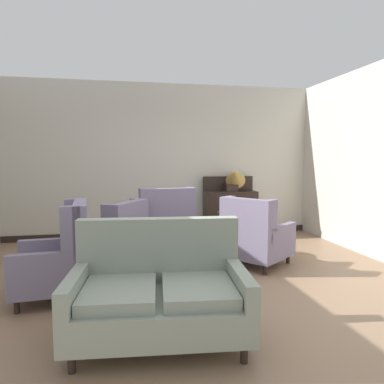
% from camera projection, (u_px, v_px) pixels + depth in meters
% --- Properties ---
extents(ground, '(8.61, 8.61, 0.00)m').
position_uv_depth(ground, '(192.00, 291.00, 4.17)').
color(ground, '#896B51').
extents(wall_back, '(6.31, 0.08, 3.03)m').
position_uv_depth(wall_back, '(163.00, 161.00, 7.02)').
color(wall_back, beige).
rests_on(wall_back, ground).
extents(wall_right, '(0.08, 4.28, 3.03)m').
position_uv_depth(wall_right, '(374.00, 161.00, 5.51)').
color(wall_right, beige).
rests_on(wall_right, ground).
extents(baseboard_back, '(6.15, 0.03, 0.12)m').
position_uv_depth(baseboard_back, '(164.00, 233.00, 7.10)').
color(baseboard_back, black).
rests_on(baseboard_back, ground).
extents(coffee_table, '(0.80, 0.80, 0.45)m').
position_uv_depth(coffee_table, '(186.00, 256.00, 4.34)').
color(coffee_table, black).
rests_on(coffee_table, ground).
extents(porcelain_vase, '(0.17, 0.17, 0.36)m').
position_uv_depth(porcelain_vase, '(182.00, 237.00, 4.30)').
color(porcelain_vase, '#384C93').
rests_on(porcelain_vase, coffee_table).
extents(settee, '(1.56, 1.02, 1.01)m').
position_uv_depth(settee, '(159.00, 293.00, 3.03)').
color(settee, gray).
rests_on(settee, ground).
extents(armchair_foreground_right, '(1.16, 1.14, 1.01)m').
position_uv_depth(armchair_foreground_right, '(255.00, 237.00, 5.10)').
color(armchair_foreground_right, slate).
rests_on(armchair_foreground_right, ground).
extents(armchair_near_sideboard, '(0.93, 0.92, 1.11)m').
position_uv_depth(armchair_near_sideboard, '(165.00, 228.00, 5.65)').
color(armchair_near_sideboard, slate).
rests_on(armchair_near_sideboard, ground).
extents(armchair_back_corner, '(0.85, 0.83, 1.08)m').
position_uv_depth(armchair_back_corner, '(60.00, 258.00, 3.92)').
color(armchair_back_corner, slate).
rests_on(armchair_back_corner, ground).
extents(armchair_near_window, '(1.18, 1.15, 0.98)m').
position_uv_depth(armchair_near_window, '(112.00, 241.00, 4.91)').
color(armchair_near_window, slate).
rests_on(armchair_near_window, ground).
extents(side_table, '(0.56, 0.56, 0.71)m').
position_uv_depth(side_table, '(235.00, 230.00, 5.60)').
color(side_table, black).
rests_on(side_table, ground).
extents(sideboard, '(1.04, 0.38, 1.20)m').
position_uv_depth(sideboard, '(230.00, 210.00, 7.08)').
color(sideboard, black).
rests_on(sideboard, ground).
extents(gramophone, '(0.56, 0.63, 0.58)m').
position_uv_depth(gramophone, '(234.00, 177.00, 6.93)').
color(gramophone, black).
rests_on(gramophone, sideboard).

